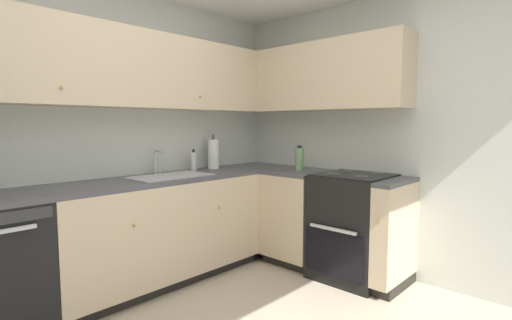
% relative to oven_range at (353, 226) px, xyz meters
% --- Properties ---
extents(wall_back, '(4.05, 0.05, 2.50)m').
position_rel_oven_range_xyz_m(wall_back, '(-1.69, 1.49, 0.78)').
color(wall_back, silver).
rests_on(wall_back, ground_plane).
extents(wall_right, '(0.05, 3.64, 2.50)m').
position_rel_oven_range_xyz_m(wall_right, '(0.31, -0.31, 0.78)').
color(wall_right, silver).
rests_on(wall_right, ground_plane).
extents(lower_cabinets_back, '(1.85, 0.62, 0.88)m').
position_rel_oven_range_xyz_m(lower_cabinets_back, '(-1.24, 1.16, -0.02)').
color(lower_cabinets_back, beige).
rests_on(lower_cabinets_back, ground_plane).
extents(countertop_back, '(3.06, 0.60, 0.03)m').
position_rel_oven_range_xyz_m(countertop_back, '(-1.25, 1.16, 0.43)').
color(countertop_back, '#4C4C51').
rests_on(countertop_back, lower_cabinets_back).
extents(lower_cabinets_right, '(0.62, 1.32, 0.88)m').
position_rel_oven_range_xyz_m(lower_cabinets_right, '(-0.02, 0.38, -0.02)').
color(lower_cabinets_right, beige).
rests_on(lower_cabinets_right, ground_plane).
extents(countertop_right, '(0.60, 1.32, 0.03)m').
position_rel_oven_range_xyz_m(countertop_right, '(-0.02, 0.38, 0.43)').
color(countertop_right, '#4C4C51').
rests_on(countertop_right, lower_cabinets_right).
extents(oven_range, '(0.68, 0.62, 1.07)m').
position_rel_oven_range_xyz_m(oven_range, '(0.00, 0.00, 0.00)').
color(oven_range, black).
rests_on(oven_range, ground_plane).
extents(upper_cabinets_back, '(2.74, 0.34, 0.63)m').
position_rel_oven_range_xyz_m(upper_cabinets_back, '(-1.41, 1.30, 1.35)').
color(upper_cabinets_back, beige).
extents(upper_cabinets_right, '(0.32, 1.87, 0.63)m').
position_rel_oven_range_xyz_m(upper_cabinets_right, '(0.12, 0.53, 1.35)').
color(upper_cabinets_right, beige).
extents(sink, '(0.67, 0.40, 0.10)m').
position_rel_oven_range_xyz_m(sink, '(-1.15, 1.13, 0.41)').
color(sink, '#B7B7BC').
rests_on(sink, countertop_back).
extents(faucet, '(0.07, 0.16, 0.22)m').
position_rel_oven_range_xyz_m(faucet, '(-1.14, 1.34, 0.58)').
color(faucet, silver).
rests_on(faucet, countertop_back).
extents(soap_bottle, '(0.05, 0.05, 0.21)m').
position_rel_oven_range_xyz_m(soap_bottle, '(-0.73, 1.34, 0.54)').
color(soap_bottle, silver).
rests_on(soap_bottle, countertop_back).
extents(paper_towel_roll, '(0.11, 0.11, 0.36)m').
position_rel_oven_range_xyz_m(paper_towel_roll, '(-0.50, 1.32, 0.60)').
color(paper_towel_roll, white).
rests_on(paper_towel_roll, countertop_back).
extents(oil_bottle, '(0.08, 0.08, 0.24)m').
position_rel_oven_range_xyz_m(oil_bottle, '(-0.02, 0.59, 0.56)').
color(oil_bottle, '#729E66').
rests_on(oil_bottle, countertop_right).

